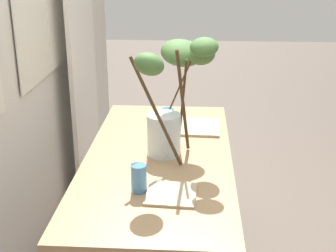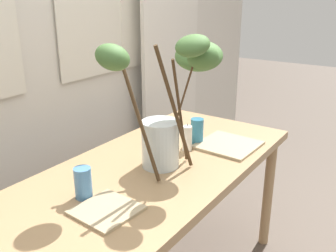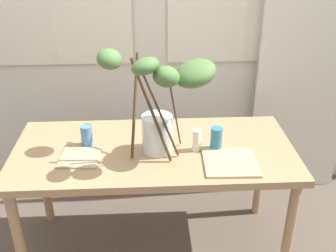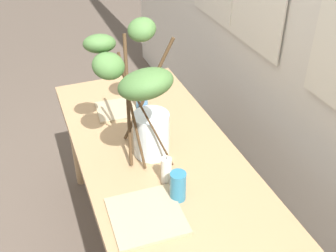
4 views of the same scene
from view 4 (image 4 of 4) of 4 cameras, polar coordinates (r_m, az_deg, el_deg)
ground at (r=2.49m, az=-1.42°, el=-16.57°), size 14.00×14.00×0.00m
dining_table at (r=2.02m, az=-1.68°, el=-4.90°), size 1.57×0.73×0.73m
vase_with_branches at (r=1.74m, az=-3.70°, el=3.68°), size 0.65×0.42×0.61m
drinking_glass_blue_left at (r=2.25m, az=-3.65°, el=3.83°), size 0.07×0.07×0.12m
drinking_glass_blue_right at (r=1.68m, az=1.39°, el=-8.30°), size 0.07×0.07×0.13m
plate_square_left at (r=2.27m, az=-7.14°, el=2.26°), size 0.22×0.22×0.01m
plate_square_right at (r=1.65m, az=-3.02°, el=-12.28°), size 0.29×0.29×0.01m
pillar_candle at (r=1.75m, az=-0.23°, el=-6.17°), size 0.05×0.05×0.14m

